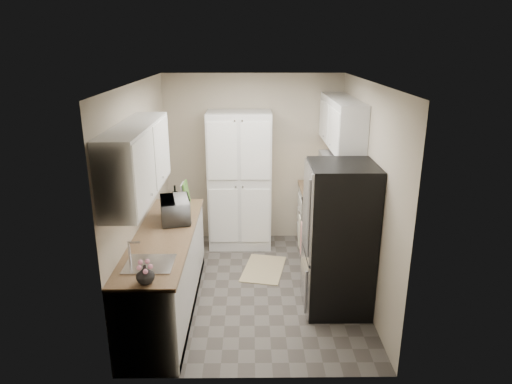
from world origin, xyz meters
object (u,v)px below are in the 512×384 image
refrigerator (339,239)px  toaster_oven (326,179)px  wine_bottle (175,198)px  pantry_cabinet (240,181)px  electric_range (329,239)px  microwave (175,210)px

refrigerator → toaster_oven: bearing=86.2°
wine_bottle → pantry_cabinet: bearing=50.6°
electric_range → wine_bottle: (-1.96, -0.03, 0.58)m
microwave → wine_bottle: size_ratio=1.74×
pantry_cabinet → microwave: pantry_cabinet is taller
pantry_cabinet → wine_bottle: size_ratio=7.14×
pantry_cabinet → toaster_oven: size_ratio=4.79×
refrigerator → microwave: refrigerator is taller
microwave → wine_bottle: bearing=-3.7°
pantry_cabinet → electric_range: bearing=-38.2°
pantry_cabinet → microwave: 1.52m
refrigerator → wine_bottle: bearing=158.0°
refrigerator → pantry_cabinet: bearing=123.5°
pantry_cabinet → toaster_oven: (1.25, -0.06, 0.04)m
pantry_cabinet → microwave: (-0.72, -1.34, 0.05)m
microwave → pantry_cabinet: bearing=-40.9°
refrigerator → toaster_oven: size_ratio=4.08×
pantry_cabinet → electric_range: 1.58m
refrigerator → wine_bottle: 2.08m
pantry_cabinet → microwave: size_ratio=4.11×
toaster_oven → pantry_cabinet: bearing=-161.5°
refrigerator → wine_bottle: (-1.92, 0.77, 0.21)m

